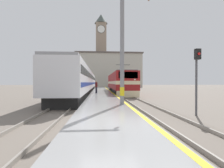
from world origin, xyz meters
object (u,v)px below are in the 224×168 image
locomotive_train (119,83)px  person_on_platform (96,87)px  catenary_mast (123,45)px  clock_tower (101,49)px  signal_post (197,71)px  passenger_train (85,82)px

locomotive_train → person_on_platform: (-3.86, -4.47, -0.49)m
catenary_mast → clock_tower: clock_tower is taller
signal_post → person_on_platform: bearing=111.0°
passenger_train → signal_post: (8.23, -23.24, 0.49)m
clock_tower → person_on_platform: bearing=-91.5°
passenger_train → locomotive_train: bearing=-27.9°
person_on_platform → signal_post: 16.69m
passenger_train → person_on_platform: (2.26, -7.71, -0.77)m
locomotive_train → signal_post: size_ratio=4.79×
catenary_mast → person_on_platform: size_ratio=4.80×
catenary_mast → clock_tower: bearing=90.8°
signal_post → catenary_mast: bearing=148.1°
locomotive_train → signal_post: (2.11, -20.00, 0.76)m
person_on_platform → clock_tower: bearing=88.5°
locomotive_train → person_on_platform: bearing=-130.8°
person_on_platform → catenary_mast: bearing=-81.1°
clock_tower → locomotive_train: bearing=-86.5°
catenary_mast → person_on_platform: (-2.04, 13.09, -3.21)m
locomotive_train → catenary_mast: catenary_mast is taller
catenary_mast → signal_post: catenary_mast is taller
signal_post → clock_tower: bearing=94.3°
catenary_mast → passenger_train: bearing=101.7°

